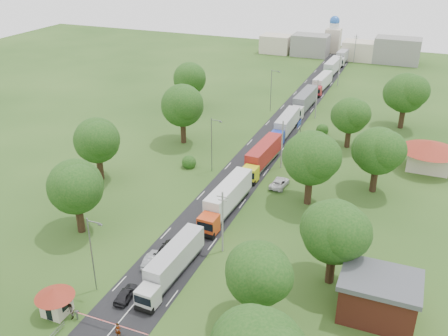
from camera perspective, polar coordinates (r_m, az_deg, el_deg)
The scene contains 42 objects.
ground at distance 74.96m, azimuth -2.06°, elevation -5.71°, with size 260.00×260.00×0.00m, color #244416.
road at distance 91.38m, azimuth 3.02°, elevation 0.37°, with size 8.00×200.00×0.04m, color black.
boom_barrier at distance 57.74m, azimuth -13.90°, elevation -16.58°, with size 9.22×0.35×1.18m.
guard_booth at distance 59.98m, azimuth -18.74°, elevation -13.88°, with size 4.40×4.40×3.45m.
info_sign at distance 102.23m, azimuth 8.61°, elevation 4.76°, with size 0.12×3.10×4.10m.
pole_1 at distance 65.18m, azimuth -0.17°, elevation -6.11°, with size 1.60×0.24×9.00m.
pole_2 at distance 88.91m, azimuth 6.65°, elevation 2.78°, with size 1.60×0.24×9.00m.
pole_3 at distance 114.58m, azimuth 10.54°, elevation 7.81°, with size 1.60×0.24×9.00m.
pole_4 at distance 141.14m, azimuth 13.03°, elevation 10.96°, with size 1.60×0.24×9.00m.
pole_5 at distance 168.17m, azimuth 14.76°, elevation 13.09°, with size 1.60×0.24×9.00m.
lamp_0 at distance 59.97m, azimuth -14.80°, elevation -9.24°, with size 2.03×0.22×10.00m.
lamp_1 at distance 86.61m, azimuth -1.34°, elevation 2.94°, with size 2.03×0.22×10.00m.
lamp_2 at distance 117.72m, azimuth 5.47°, elevation 9.05°, with size 2.03×0.22×10.00m.
tree_2 at distance 53.30m, azimuth 3.97°, elevation -11.86°, with size 8.00×8.00×10.10m.
tree_3 at distance 59.98m, azimuth 12.54°, elevation -7.03°, with size 8.80×8.80×11.07m.
tree_4 at distance 76.42m, azimuth 9.93°, elevation 1.20°, with size 9.60×9.60×12.05m.
tree_5 at distance 82.92m, azimuth 17.20°, elevation 1.93°, with size 8.80×8.80×11.07m.
tree_6 at distance 99.56m, azimuth 14.25°, elevation 5.87°, with size 8.00×8.00×10.10m.
tree_7 at distance 112.88m, azimuth 20.07°, elevation 8.10°, with size 9.60×9.60×12.05m.
tree_10 at distance 71.24m, azimuth -16.55°, elevation -1.98°, with size 8.80×8.80×11.07m.
tree_11 at distance 85.92m, azimuth -14.28°, elevation 3.14°, with size 8.80×8.80×11.07m.
tree_12 at distance 98.68m, azimuth -4.75°, elevation 7.18°, with size 9.60×9.60×12.05m.
tree_13 at distance 119.40m, azimuth -3.92°, elevation 10.18°, with size 8.80×8.80×11.07m.
house_brick at distance 58.88m, azimuth 17.24°, elevation -13.86°, with size 8.60×6.60×5.20m.
house_cream at distance 95.19m, azimuth 22.48°, elevation 1.82°, with size 10.08×10.08×5.80m.
distant_town at distance 173.92m, azimuth 13.36°, elevation 13.23°, with size 52.00×8.00×8.00m.
church at distance 182.03m, azimuth 12.38°, elevation 14.47°, with size 5.00×5.00×12.30m.
truck_0 at distance 62.46m, azimuth -5.98°, elevation -10.79°, with size 2.83×13.89×3.84m.
truck_1 at distance 75.23m, azimuth 0.24°, elevation -3.56°, with size 3.19×15.48×4.28m.
truck_2 at distance 89.62m, azimuth 4.36°, elevation 1.35°, with size 3.21×15.07×4.16m.
truck_3 at distance 105.09m, azimuth 7.08°, elevation 4.94°, with size 2.62×14.63×4.06m.
truck_4 at distance 119.99m, azimuth 9.16°, elevation 7.53°, with size 3.11×15.67×4.34m.
truck_5 at distance 136.76m, azimuth 11.10°, elevation 9.54°, with size 3.12×14.17×3.91m.
truck_6 at distance 152.50m, azimuth 12.25°, elevation 11.16°, with size 3.13×15.41×4.26m.
truck_7 at distance 168.50m, azimuth 13.51°, elevation 12.37°, with size 3.17×14.93×4.13m.
car_lane_front at distance 60.88m, azimuth -11.11°, elevation -13.94°, with size 1.59×3.95×1.35m, color black.
car_lane_mid at distance 65.73m, azimuth -8.23°, elevation -10.30°, with size 1.46×4.20×1.38m, color gray.
car_lane_rear at distance 67.28m, azimuth -6.43°, elevation -9.18°, with size 2.10×5.17×1.50m, color black.
car_verge_near at distance 83.80m, azimuth 6.36°, elevation -1.71°, with size 2.29×4.98×1.38m, color silver.
car_verge_far at distance 96.73m, azimuth 8.04°, elevation 2.13°, with size 1.83×4.54×1.55m, color slate.
pedestrian_near at distance 56.24m, azimuth -12.01°, elevation -17.72°, with size 0.65×0.42×1.77m, color gray.
pedestrian_booth at distance 59.60m, azimuth -17.13°, elevation -15.41°, with size 0.92×0.72×1.90m, color gray.
Camera 1 is at (26.41, -58.30, 39.03)m, focal length 40.00 mm.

